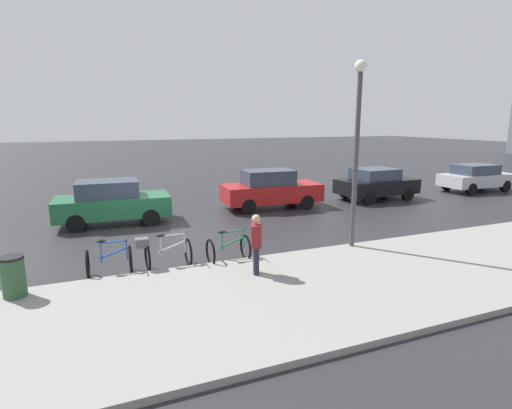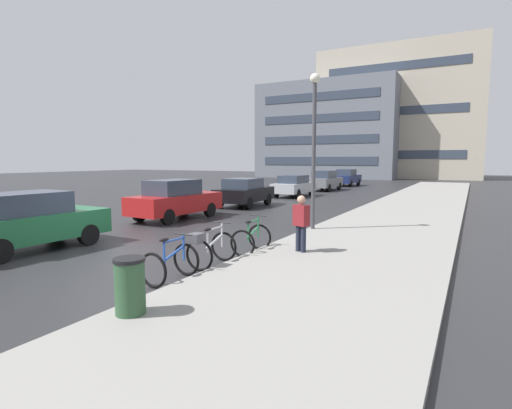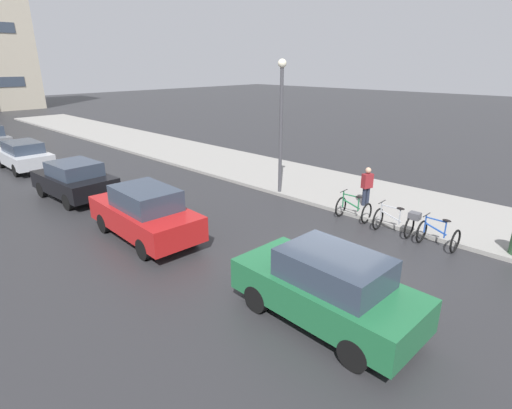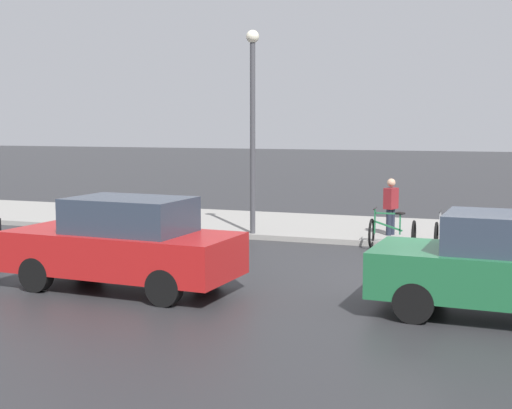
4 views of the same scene
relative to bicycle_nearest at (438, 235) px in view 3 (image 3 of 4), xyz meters
name	(u,v)px [view 3 (image 3 of 4)]	position (x,y,z in m)	size (l,w,h in m)	color
ground_plane	(342,269)	(-3.19, 1.34, -0.40)	(140.00, 140.00, 0.00)	#28282B
sidewalk_kerb	(243,166)	(2.81, 11.34, -0.33)	(4.80, 60.00, 0.14)	gray
bicycle_nearest	(438,235)	(0.00, 0.00, 0.00)	(0.76, 1.10, 0.97)	black
bicycle_second	(398,221)	(0.05, 1.32, 0.09)	(0.79, 1.41, 1.02)	black
bicycle_third	(353,209)	(0.24, 3.07, 0.00)	(0.78, 1.11, 1.01)	black
car_green	(328,287)	(-5.45, 0.33, 0.44)	(1.97, 4.18, 1.66)	#1E6038
car_red	(145,213)	(-5.77, 7.03, 0.45)	(2.00, 4.42, 1.72)	#AD1919
car_black	(75,180)	(-5.61, 12.68, 0.39)	(2.13, 3.96, 1.55)	black
car_silver	(24,155)	(-5.47, 19.34, 0.37)	(1.82, 4.12, 1.49)	#B2B5BA
pedestrian	(367,186)	(1.59, 3.34, 0.52)	(0.46, 0.36, 1.64)	#1E2333
streetlamp	(281,115)	(0.60, 6.86, 2.95)	(0.34, 0.34, 5.49)	#424247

